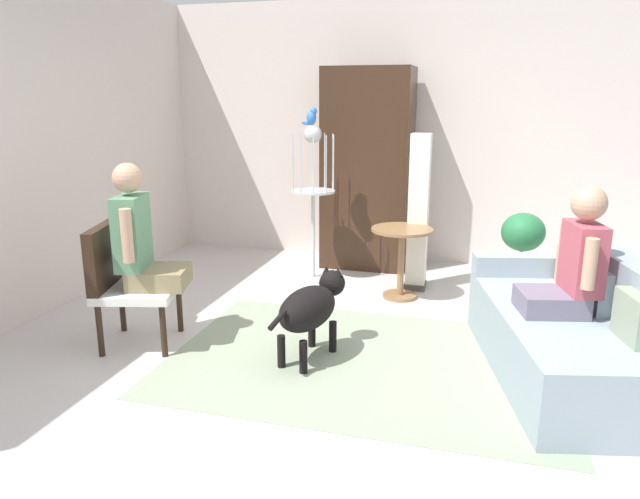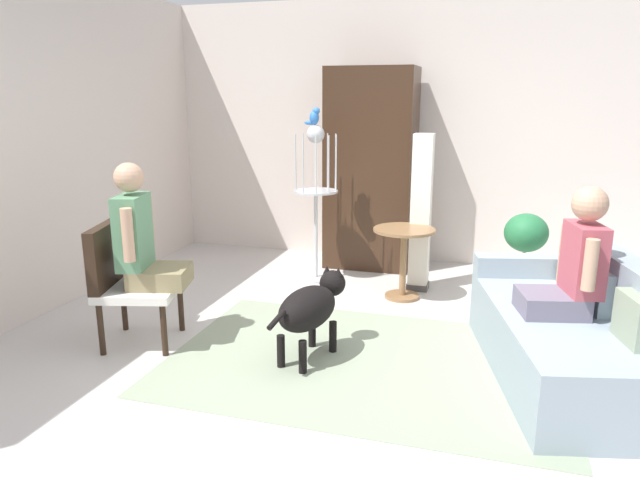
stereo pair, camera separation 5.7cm
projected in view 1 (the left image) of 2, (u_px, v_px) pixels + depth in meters
name	position (u px, v px, depth m)	size (l,w,h in m)	color
ground_plane	(351.00, 360.00, 4.19)	(6.65, 6.65, 0.00)	beige
back_wall	(411.00, 134.00, 6.46)	(6.06, 0.12, 2.81)	silver
left_wall	(30.00, 147.00, 4.85)	(0.12, 6.14, 2.81)	silver
area_rug	(365.00, 361.00, 4.16)	(2.72, 1.89, 0.01)	gray
couch	(570.00, 332.00, 3.89)	(1.25, 1.96, 0.83)	#8EA0AD
armchair	(123.00, 276.00, 4.35)	(0.68, 0.70, 0.91)	black
person_on_couch	(573.00, 263.00, 3.75)	(0.53, 0.49, 0.82)	slate
person_on_armchair	(140.00, 238.00, 4.27)	(0.55, 0.52, 0.91)	#847653
round_end_table	(401.00, 251.00, 5.37)	(0.56, 0.56, 0.65)	olive
dog	(311.00, 307.00, 4.14)	(0.43, 0.88, 0.60)	black
bird_cage_stand	(313.00, 198.00, 5.81)	(0.43, 0.43, 1.54)	silver
parrot	(312.00, 117.00, 5.61)	(0.17, 0.10, 0.17)	blue
potted_plant	(522.00, 247.00, 5.38)	(0.39, 0.39, 0.79)	beige
column_lamp	(418.00, 214.00, 5.55)	(0.20, 0.20, 1.48)	#4C4742
armoire_cabinet	(368.00, 170.00, 6.28)	(0.91, 0.56, 2.09)	#382316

